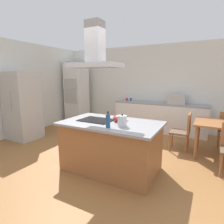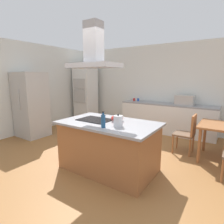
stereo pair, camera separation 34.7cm
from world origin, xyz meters
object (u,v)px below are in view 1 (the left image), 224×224
Objects in this scene: tea_kettle at (122,121)px; olive_oil_bottle at (108,121)px; countertop_microwave at (177,99)px; refrigerator at (22,106)px; cooktop at (96,120)px; coffee_mug_red at (127,99)px; chair_at_left_end at (184,129)px; range_hood at (95,53)px; coffee_mug_blue at (131,99)px; wall_oven_stack at (77,93)px; mixing_bowl at (119,118)px.

olive_oil_bottle reaches higher than tea_kettle.
refrigerator is at bearing -145.87° from countertop_microwave.
cooktop is 6.67× the size of coffee_mug_red.
tea_kettle is 2.27× the size of coffee_mug_red.
range_hood is at bearing -130.94° from chair_at_left_end.
wall_oven_stack is at bearing -171.87° from coffee_mug_blue.
countertop_microwave is at bearing 83.07° from tea_kettle.
tea_kettle is (0.60, -0.14, 0.08)m from cooktop.
chair_at_left_end is (0.95, 1.44, -0.45)m from mixing_bowl.
coffee_mug_red reaches higher than chair_at_left_end.
olive_oil_bottle is 0.46m from mixing_bowl.
tea_kettle is 4.23m from wall_oven_stack.
wall_oven_stack reaches higher than olive_oil_bottle.
refrigerator reaches higher than olive_oil_bottle.
range_hood is (-0.44, 0.33, 1.09)m from olive_oil_bottle.
tea_kettle is 2.27× the size of coffee_mug_blue.
coffee_mug_blue reaches higher than chair_at_left_end.
chair_at_left_end is at bearing 15.93° from refrigerator.
olive_oil_bottle is 4.25m from wall_oven_stack.
coffee_mug_blue is 0.10× the size of chair_at_left_end.
countertop_microwave is (0.37, 3.02, 0.05)m from tea_kettle.
tea_kettle is 0.93× the size of mixing_bowl.
chair_at_left_end is (3.95, -1.08, -0.59)m from wall_oven_stack.
wall_oven_stack reaches higher than coffee_mug_blue.
tea_kettle reaches higher than mixing_bowl.
olive_oil_bottle is 2.87× the size of coffee_mug_red.
tea_kettle is 1.93m from chair_at_left_end.
cooktop is 0.33× the size of refrigerator.
refrigerator reaches higher than coffee_mug_red.
range_hood is at bearing -45.62° from wall_oven_stack.
wall_oven_stack is 1.21× the size of refrigerator.
mixing_bowl is 2.81m from countertop_microwave.
wall_oven_stack is 4.14m from chair_at_left_end.
cooktop is at bearing -8.89° from refrigerator.
mixing_bowl reaches higher than coffee_mug_blue.
cooktop is at bearing -45.62° from wall_oven_stack.
olive_oil_bottle is at bearing -37.30° from range_hood.
range_hood reaches higher than cooktop.
coffee_mug_blue is at bearing 108.45° from mixing_bowl.
refrigerator is at bearing 174.58° from mixing_bowl.
coffee_mug_red is at bearing 179.38° from countertop_microwave.
olive_oil_bottle is 3.41m from coffee_mug_blue.
chair_at_left_end is at bearing -73.21° from countertop_microwave.
countertop_microwave is 1.47m from chair_at_left_end.
mixing_bowl is 0.10× the size of wall_oven_stack.
mixing_bowl is at bearing -71.55° from coffee_mug_blue.
mixing_bowl is 0.25× the size of chair_at_left_end.
coffee_mug_red is (-1.06, 2.77, -0.02)m from mixing_bowl.
cooktop is 2.32× the size of olive_oil_bottle.
mixing_bowl is at bearing 93.36° from olive_oil_bottle.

